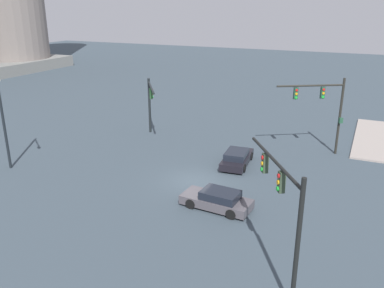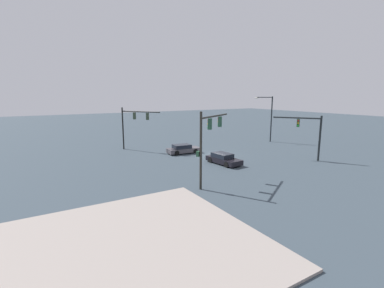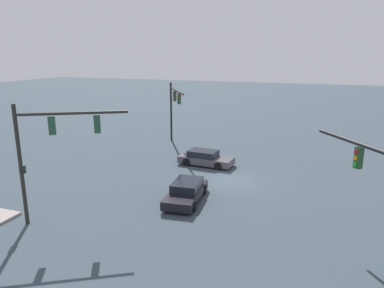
% 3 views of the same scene
% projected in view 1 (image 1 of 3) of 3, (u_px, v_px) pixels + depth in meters
% --- Properties ---
extents(ground_plane, '(178.46, 178.46, 0.00)m').
position_uv_depth(ground_plane, '(194.00, 181.00, 28.78)').
color(ground_plane, '#39454F').
extents(traffic_signal_near_corner, '(5.36, 3.59, 6.00)m').
position_uv_depth(traffic_signal_near_corner, '(283.00, 199.00, 17.03)').
color(traffic_signal_near_corner, black).
rests_on(traffic_signal_near_corner, ground).
extents(traffic_signal_opposite_side, '(3.02, 5.12, 6.47)m').
position_uv_depth(traffic_signal_opposite_side, '(325.00, 104.00, 32.55)').
color(traffic_signal_opposite_side, black).
rests_on(traffic_signal_opposite_side, ground).
extents(traffic_signal_cross_street, '(4.62, 3.28, 5.37)m').
position_uv_depth(traffic_signal_cross_street, '(150.00, 99.00, 37.59)').
color(traffic_signal_cross_street, black).
rests_on(traffic_signal_cross_street, ground).
extents(streetlamp_curved_arm, '(1.95, 2.43, 7.49)m').
position_uv_depth(streetlamp_curved_arm, '(2.00, 114.00, 29.43)').
color(streetlamp_curved_arm, black).
rests_on(streetlamp_curved_arm, ground).
extents(sedan_car_approaching, '(4.50, 2.21, 1.21)m').
position_uv_depth(sedan_car_approaching, '(237.00, 158.00, 31.60)').
color(sedan_car_approaching, black).
rests_on(sedan_car_approaching, ground).
extents(sedan_car_waiting_far, '(2.12, 4.51, 1.21)m').
position_uv_depth(sedan_car_waiting_far, '(217.00, 200.00, 24.84)').
color(sedan_car_waiting_far, '#4B484D').
rests_on(sedan_car_waiting_far, ground).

